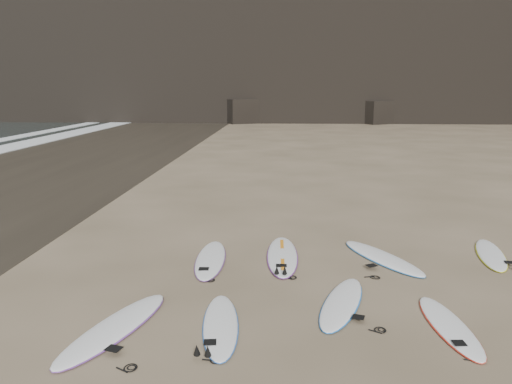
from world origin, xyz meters
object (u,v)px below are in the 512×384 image
at_px(surfboard_5, 211,259).
at_px(surfboard_1, 221,324).
at_px(surfboard_8, 491,254).
at_px(surfboard_2, 342,302).
at_px(surfboard_0, 115,327).
at_px(surfboard_7, 382,257).
at_px(surfboard_3, 449,325).
at_px(surfboard_6, 282,255).

bearing_deg(surfboard_5, surfboard_1, -81.33).
bearing_deg(surfboard_8, surfboard_5, -161.01).
bearing_deg(surfboard_1, surfboard_2, 18.26).
bearing_deg(surfboard_5, surfboard_8, 3.64).
xyz_separation_m(surfboard_0, surfboard_7, (4.88, 3.60, -0.00)).
bearing_deg(surfboard_3, surfboard_8, 55.03).
xyz_separation_m(surfboard_0, surfboard_5, (1.05, 3.27, -0.00)).
distance_m(surfboard_2, surfboard_6, 2.66).
bearing_deg(surfboard_7, surfboard_3, -110.05).
bearing_deg(surfboard_3, surfboard_2, 149.35).
height_order(surfboard_0, surfboard_6, surfboard_6).
distance_m(surfboard_7, surfboard_8, 2.55).
xyz_separation_m(surfboard_1, surfboard_7, (3.21, 3.40, 0.01)).
height_order(surfboard_0, surfboard_3, surfboard_0).
relative_size(surfboard_0, surfboard_8, 1.17).
distance_m(surfboard_1, surfboard_2, 2.26).
bearing_deg(surfboard_5, surfboard_3, -36.69).
bearing_deg(surfboard_1, surfboard_3, -4.02).
height_order(surfboard_0, surfboard_7, surfboard_0).
height_order(surfboard_3, surfboard_6, surfboard_6).
xyz_separation_m(surfboard_3, surfboard_7, (-0.46, 3.22, 0.01)).
relative_size(surfboard_2, surfboard_8, 1.03).
bearing_deg(surfboard_7, surfboard_5, 156.74).
relative_size(surfboard_0, surfboard_5, 1.06).
relative_size(surfboard_0, surfboard_1, 1.18).
height_order(surfboard_1, surfboard_6, surfboard_6).
distance_m(surfboard_5, surfboard_7, 3.85).
bearing_deg(surfboard_3, surfboard_5, 140.89).
relative_size(surfboard_7, surfboard_8, 1.14).
distance_m(surfboard_5, surfboard_6, 1.62).
height_order(surfboard_7, surfboard_8, surfboard_7).
height_order(surfboard_2, surfboard_5, surfboard_5).
bearing_deg(surfboard_3, surfboard_7, 92.97).
bearing_deg(surfboard_7, surfboard_6, 151.91).
bearing_deg(surfboard_1, surfboard_0, -179.88).
height_order(surfboard_3, surfboard_5, surfboard_5).
distance_m(surfboard_0, surfboard_2, 3.89).
relative_size(surfboard_6, surfboard_8, 1.19).
xyz_separation_m(surfboard_5, surfboard_8, (6.35, 0.71, -0.00)).
distance_m(surfboard_1, surfboard_6, 3.53).
bearing_deg(surfboard_5, surfboard_7, 2.19).
distance_m(surfboard_2, surfboard_3, 1.80).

